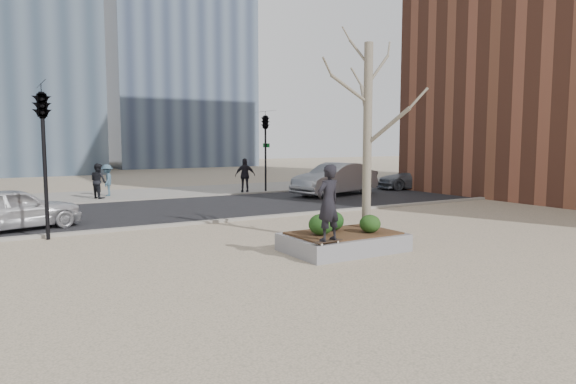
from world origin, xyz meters
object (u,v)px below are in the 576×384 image
planter (343,242)px  skateboarder (328,203)px  skateboard (328,242)px  police_car (13,209)px

planter → skateboarder: skateboarder is taller
skateboard → police_car: bearing=117.7°
planter → police_car: 10.65m
planter → skateboard: size_ratio=3.85×
skateboarder → skateboard: bearing=169.1°
skateboard → police_car: police_car is taller
planter → police_car: police_car is taller
skateboard → police_car: (-6.17, 8.63, 0.22)m
skateboarder → police_car: bearing=-65.3°
planter → police_car: size_ratio=0.74×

